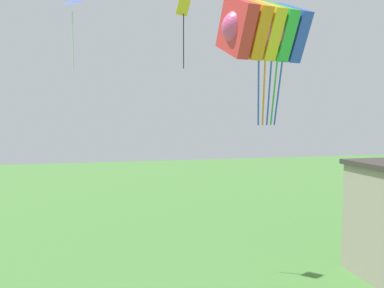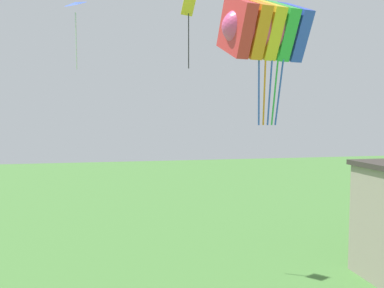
% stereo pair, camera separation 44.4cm
% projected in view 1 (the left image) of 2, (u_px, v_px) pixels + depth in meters
% --- Properties ---
extents(kite_rainbow_parafoil, '(3.19, 2.54, 4.15)m').
position_uv_depth(kite_rainbow_parafoil, '(263.00, 30.00, 12.09)').
color(kite_rainbow_parafoil, '#E54C8C').
extents(kite_blue_delta, '(1.12, 1.11, 2.60)m').
position_uv_depth(kite_blue_delta, '(72.00, 6.00, 13.44)').
color(kite_blue_delta, blue).
extents(kite_yellow_diamond, '(0.79, 0.66, 3.49)m').
position_uv_depth(kite_yellow_diamond, '(184.00, 18.00, 18.41)').
color(kite_yellow_diamond, yellow).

